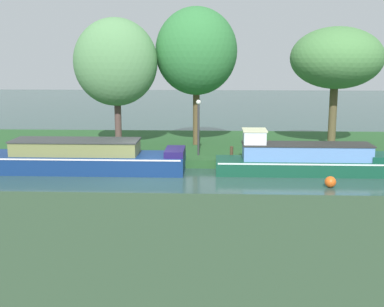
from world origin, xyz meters
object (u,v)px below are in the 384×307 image
mooring_post_near (232,152)px  channel_buoy (330,182)px  forest_barge (304,159)px  navy_narrowboat (82,158)px  willow_tree_left (115,62)px  lamp_post (198,120)px  mooring_post_far (269,149)px  willow_tree_centre (196,52)px  willow_tree_right (337,58)px

mooring_post_near → channel_buoy: bearing=-45.4°
forest_barge → channel_buoy: size_ratio=17.39×
navy_narrowboat → willow_tree_left: willow_tree_left is taller
forest_barge → willow_tree_left: (-9.58, 4.14, 4.41)m
mooring_post_near → lamp_post: bearing=159.4°
lamp_post → mooring_post_far: bearing=-10.1°
lamp_post → mooring_post_near: 2.34m
forest_barge → mooring_post_near: (-3.35, 1.51, 0.03)m
willow_tree_centre → willow_tree_right: willow_tree_centre is taller
willow_tree_right → mooring_post_near: 7.93m
forest_barge → lamp_post: (-5.03, 2.14, 1.53)m
channel_buoy → mooring_post_far: bearing=117.6°
navy_narrowboat → channel_buoy: (11.14, -2.54, -0.41)m
navy_narrowboat → willow_tree_centre: bearing=44.6°
forest_barge → mooring_post_near: forest_barge is taller
forest_barge → channel_buoy: forest_barge is taller
willow_tree_left → mooring_post_far: bearing=-18.0°
forest_barge → channel_buoy: bearing=-75.8°
mooring_post_near → mooring_post_far: bearing=0.0°
willow_tree_left → channel_buoy: willow_tree_left is taller
willow_tree_centre → willow_tree_right: bearing=-4.0°
navy_narrowboat → mooring_post_far: navy_narrowboat is taller
mooring_post_near → willow_tree_left: bearing=157.1°
forest_barge → mooring_post_far: size_ratio=9.16×
navy_narrowboat → mooring_post_far: (9.01, 1.51, 0.21)m
navy_narrowboat → willow_tree_right: willow_tree_right is taller
willow_tree_left → lamp_post: willow_tree_left is taller
mooring_post_far → navy_narrowboat: bearing=-170.5°
forest_barge → navy_narrowboat: 10.49m
willow_tree_right → mooring_post_far: size_ratio=7.31×
willow_tree_left → lamp_post: 5.74m
forest_barge → willow_tree_left: bearing=156.6°
forest_barge → mooring_post_far: bearing=134.4°
navy_narrowboat → channel_buoy: navy_narrowboat is taller
willow_tree_left → willow_tree_centre: 4.48m
forest_barge → willow_tree_centre: size_ratio=1.07×
mooring_post_far → forest_barge: bearing=-45.6°
navy_narrowboat → forest_barge: bearing=0.0°
willow_tree_right → forest_barge: bearing=-116.7°
lamp_post → willow_tree_right: bearing=18.7°
willow_tree_left → willow_tree_right: (11.91, 0.48, 0.21)m
forest_barge → navy_narrowboat: (-10.49, -0.00, -0.02)m
navy_narrowboat → mooring_post_far: 9.14m
channel_buoy → mooring_post_near: bearing=134.6°
channel_buoy → willow_tree_left: bearing=146.8°
lamp_post → mooring_post_far: lamp_post is taller
channel_buoy → willow_tree_right: bearing=76.8°
navy_narrowboat → willow_tree_centre: willow_tree_centre is taller
lamp_post → mooring_post_near: (1.68, -0.63, -1.50)m
mooring_post_far → channel_buoy: mooring_post_far is taller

